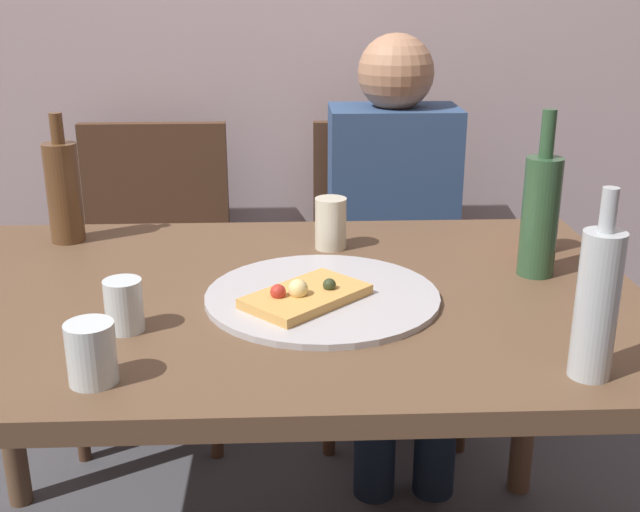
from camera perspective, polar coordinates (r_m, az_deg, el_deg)
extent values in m
cube|color=brown|center=(1.50, -4.18, -3.31)|extent=(1.45, 0.91, 0.04)
cylinder|color=brown|center=(2.14, -21.90, -8.51)|extent=(0.06, 0.06, 0.70)
cylinder|color=brown|center=(2.11, 14.90, -8.11)|extent=(0.06, 0.06, 0.70)
cylinder|color=#ADADB2|center=(1.46, 0.17, -2.94)|extent=(0.43, 0.43, 0.01)
cube|color=tan|center=(1.42, -1.02, -2.93)|extent=(0.25, 0.25, 0.02)
sphere|color=#EAD184|center=(1.40, -1.60, -2.40)|extent=(0.04, 0.04, 0.04)
sphere|color=#2D381E|center=(1.43, 0.68, -2.10)|extent=(0.02, 0.02, 0.02)
sphere|color=#B22D23|center=(1.39, -3.06, -2.61)|extent=(0.03, 0.03, 0.03)
cylinder|color=brown|center=(1.84, -18.04, 4.36)|extent=(0.08, 0.08, 0.22)
cylinder|color=brown|center=(1.81, -18.52, 8.77)|extent=(0.03, 0.03, 0.07)
cylinder|color=#2D5133|center=(1.60, 15.62, 2.72)|extent=(0.07, 0.07, 0.24)
cylinder|color=#2D5133|center=(1.57, 16.17, 8.50)|extent=(0.03, 0.03, 0.09)
cylinder|color=#B2BCC1|center=(1.21, 19.38, -3.43)|extent=(0.06, 0.06, 0.23)
cylinder|color=#B2BCC1|center=(1.16, 20.17, 3.14)|extent=(0.02, 0.02, 0.06)
cylinder|color=silver|center=(1.20, -16.22, -6.75)|extent=(0.07, 0.07, 0.09)
cylinder|color=beige|center=(1.72, 0.78, 2.38)|extent=(0.07, 0.07, 0.11)
cylinder|color=silver|center=(1.36, -14.00, -3.50)|extent=(0.06, 0.06, 0.09)
cylinder|color=red|center=(1.77, 15.59, 2.27)|extent=(0.07, 0.07, 0.12)
cube|color=#472D1E|center=(2.36, -12.12, -2.29)|extent=(0.44, 0.44, 0.05)
cube|color=#472D1E|center=(2.48, -11.76, 4.27)|extent=(0.44, 0.04, 0.45)
cylinder|color=#472D1E|center=(2.26, -7.64, -9.63)|extent=(0.04, 0.04, 0.42)
cylinder|color=#472D1E|center=(2.33, -17.12, -9.49)|extent=(0.04, 0.04, 0.42)
cylinder|color=#472D1E|center=(2.60, -6.95, -5.57)|extent=(0.04, 0.04, 0.42)
cylinder|color=#472D1E|center=(2.66, -15.17, -5.57)|extent=(0.04, 0.04, 0.42)
cube|color=#472D1E|center=(2.34, 5.10, -2.06)|extent=(0.44, 0.44, 0.05)
cube|color=#472D1E|center=(2.46, 4.66, 4.53)|extent=(0.44, 0.04, 0.45)
cylinder|color=#472D1E|center=(2.31, 10.27, -9.20)|extent=(0.04, 0.04, 0.42)
cylinder|color=#472D1E|center=(2.26, 0.68, -9.54)|extent=(0.04, 0.04, 0.42)
cylinder|color=#472D1E|center=(2.64, 8.53, -5.27)|extent=(0.04, 0.04, 0.42)
cylinder|color=#472D1E|center=(2.59, 0.22, -5.48)|extent=(0.04, 0.04, 0.42)
cube|color=navy|center=(2.28, 5.23, 4.21)|extent=(0.36, 0.22, 0.52)
sphere|color=#A87A5B|center=(2.21, 5.51, 13.10)|extent=(0.21, 0.21, 0.21)
cylinder|color=black|center=(2.19, 7.77, -3.74)|extent=(0.12, 0.40, 0.12)
cylinder|color=black|center=(2.17, 3.60, -3.84)|extent=(0.12, 0.40, 0.12)
cylinder|color=black|center=(2.12, 8.43, -11.48)|extent=(0.11, 0.11, 0.45)
cylinder|color=black|center=(2.09, 4.04, -11.67)|extent=(0.11, 0.11, 0.45)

